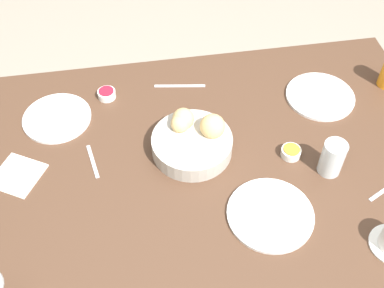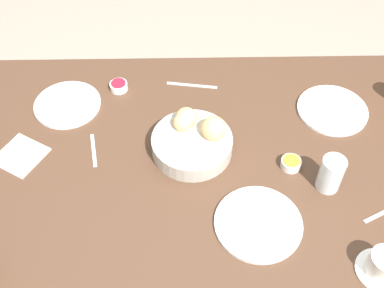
{
  "view_description": "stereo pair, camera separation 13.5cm",
  "coord_description": "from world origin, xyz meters",
  "px_view_note": "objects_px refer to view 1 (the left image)",
  "views": [
    {
      "loc": [
        0.2,
        0.89,
        1.88
      ],
      "look_at": [
        0.04,
        -0.04,
        0.78
      ],
      "focal_mm": 45.0,
      "sensor_mm": 36.0,
      "label": 1
    },
    {
      "loc": [
        0.06,
        0.9,
        1.88
      ],
      "look_at": [
        0.04,
        -0.04,
        0.78
      ],
      "focal_mm": 45.0,
      "sensor_mm": 36.0,
      "label": 2
    }
  ],
  "objects_px": {
    "bread_basket": "(193,140)",
    "fork_silver": "(180,86)",
    "plate_near_right": "(57,118)",
    "spoon_coffee": "(93,161)",
    "napkin": "(18,175)",
    "plate_near_left": "(320,96)",
    "plate_far_center": "(270,214)",
    "jam_bowl_berry": "(107,94)",
    "water_tumbler": "(332,158)",
    "jam_bowl_honey": "(291,152)"
  },
  "relations": [
    {
      "from": "plate_near_right",
      "to": "jam_bowl_berry",
      "type": "height_order",
      "value": "jam_bowl_berry"
    },
    {
      "from": "bread_basket",
      "to": "spoon_coffee",
      "type": "xyz_separation_m",
      "value": [
        0.3,
        0.0,
        -0.04
      ]
    },
    {
      "from": "plate_near_right",
      "to": "water_tumbler",
      "type": "bearing_deg",
      "value": 156.77
    },
    {
      "from": "fork_silver",
      "to": "jam_bowl_berry",
      "type": "bearing_deg",
      "value": 2.95
    },
    {
      "from": "plate_near_right",
      "to": "spoon_coffee",
      "type": "height_order",
      "value": "plate_near_right"
    },
    {
      "from": "bread_basket",
      "to": "jam_bowl_honey",
      "type": "relative_size",
      "value": 4.06
    },
    {
      "from": "water_tumbler",
      "to": "jam_bowl_honey",
      "type": "distance_m",
      "value": 0.13
    },
    {
      "from": "plate_near_left",
      "to": "plate_far_center",
      "type": "bearing_deg",
      "value": 55.62
    },
    {
      "from": "fork_silver",
      "to": "spoon_coffee",
      "type": "bearing_deg",
      "value": 42.97
    },
    {
      "from": "plate_near_right",
      "to": "water_tumbler",
      "type": "xyz_separation_m",
      "value": [
        -0.79,
        0.34,
        0.05
      ]
    },
    {
      "from": "napkin",
      "to": "plate_near_right",
      "type": "bearing_deg",
      "value": -117.42
    },
    {
      "from": "plate_far_center",
      "to": "napkin",
      "type": "bearing_deg",
      "value": -19.99
    },
    {
      "from": "plate_near_right",
      "to": "fork_silver",
      "type": "relative_size",
      "value": 1.26
    },
    {
      "from": "plate_near_left",
      "to": "jam_bowl_berry",
      "type": "bearing_deg",
      "value": -9.48
    },
    {
      "from": "bread_basket",
      "to": "water_tumbler",
      "type": "height_order",
      "value": "bread_basket"
    },
    {
      "from": "plate_far_center",
      "to": "water_tumbler",
      "type": "distance_m",
      "value": 0.25
    },
    {
      "from": "jam_bowl_honey",
      "to": "jam_bowl_berry",
      "type": "bearing_deg",
      "value": -32.74
    },
    {
      "from": "water_tumbler",
      "to": "spoon_coffee",
      "type": "distance_m",
      "value": 0.7
    },
    {
      "from": "plate_near_left",
      "to": "jam_bowl_berry",
      "type": "xyz_separation_m",
      "value": [
        0.71,
        -0.12,
        0.01
      ]
    },
    {
      "from": "plate_near_right",
      "to": "fork_silver",
      "type": "distance_m",
      "value": 0.42
    },
    {
      "from": "fork_silver",
      "to": "napkin",
      "type": "height_order",
      "value": "napkin"
    },
    {
      "from": "water_tumbler",
      "to": "napkin",
      "type": "height_order",
      "value": "water_tumbler"
    },
    {
      "from": "bread_basket",
      "to": "jam_bowl_honey",
      "type": "height_order",
      "value": "bread_basket"
    },
    {
      "from": "plate_near_right",
      "to": "jam_bowl_berry",
      "type": "relative_size",
      "value": 3.65
    },
    {
      "from": "bread_basket",
      "to": "plate_near_left",
      "type": "relative_size",
      "value": 1.06
    },
    {
      "from": "jam_bowl_berry",
      "to": "spoon_coffee",
      "type": "distance_m",
      "value": 0.28
    },
    {
      "from": "plate_near_left",
      "to": "spoon_coffee",
      "type": "height_order",
      "value": "plate_near_left"
    },
    {
      "from": "jam_bowl_berry",
      "to": "jam_bowl_honey",
      "type": "bearing_deg",
      "value": 147.26
    },
    {
      "from": "plate_near_left",
      "to": "jam_bowl_honey",
      "type": "xyz_separation_m",
      "value": [
        0.17,
        0.23,
        0.01
      ]
    },
    {
      "from": "jam_bowl_berry",
      "to": "napkin",
      "type": "relative_size",
      "value": 0.34
    },
    {
      "from": "plate_near_right",
      "to": "spoon_coffee",
      "type": "bearing_deg",
      "value": 118.86
    },
    {
      "from": "jam_bowl_berry",
      "to": "jam_bowl_honey",
      "type": "xyz_separation_m",
      "value": [
        -0.53,
        0.34,
        0.0
      ]
    },
    {
      "from": "plate_far_center",
      "to": "napkin",
      "type": "xyz_separation_m",
      "value": [
        0.69,
        -0.25,
        -0.0
      ]
    },
    {
      "from": "bread_basket",
      "to": "plate_near_left",
      "type": "bearing_deg",
      "value": -161.85
    },
    {
      "from": "plate_near_right",
      "to": "plate_near_left",
      "type": "bearing_deg",
      "value": 177.24
    },
    {
      "from": "spoon_coffee",
      "to": "napkin",
      "type": "distance_m",
      "value": 0.22
    },
    {
      "from": "plate_near_left",
      "to": "spoon_coffee",
      "type": "distance_m",
      "value": 0.78
    },
    {
      "from": "plate_far_center",
      "to": "plate_near_left",
      "type": "bearing_deg",
      "value": -124.38
    },
    {
      "from": "bread_basket",
      "to": "fork_silver",
      "type": "height_order",
      "value": "bread_basket"
    },
    {
      "from": "fork_silver",
      "to": "jam_bowl_honey",
      "type": "bearing_deg",
      "value": 128.68
    },
    {
      "from": "plate_far_center",
      "to": "napkin",
      "type": "relative_size",
      "value": 1.34
    },
    {
      "from": "plate_far_center",
      "to": "fork_silver",
      "type": "height_order",
      "value": "plate_far_center"
    },
    {
      "from": "napkin",
      "to": "water_tumbler",
      "type": "bearing_deg",
      "value": 171.95
    },
    {
      "from": "water_tumbler",
      "to": "jam_bowl_honey",
      "type": "bearing_deg",
      "value": -37.71
    },
    {
      "from": "jam_bowl_honey",
      "to": "napkin",
      "type": "relative_size",
      "value": 0.34
    },
    {
      "from": "plate_near_left",
      "to": "bread_basket",
      "type": "bearing_deg",
      "value": 18.15
    },
    {
      "from": "plate_far_center",
      "to": "napkin",
      "type": "distance_m",
      "value": 0.74
    },
    {
      "from": "jam_bowl_berry",
      "to": "plate_near_right",
      "type": "bearing_deg",
      "value": 24.83
    },
    {
      "from": "plate_far_center",
      "to": "jam_bowl_berry",
      "type": "bearing_deg",
      "value": -52.3
    },
    {
      "from": "bread_basket",
      "to": "fork_silver",
      "type": "bearing_deg",
      "value": -90.19
    }
  ]
}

